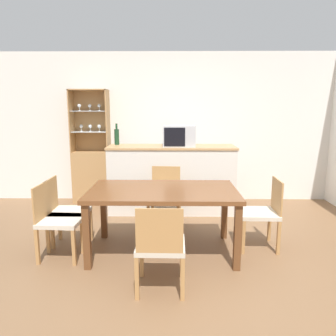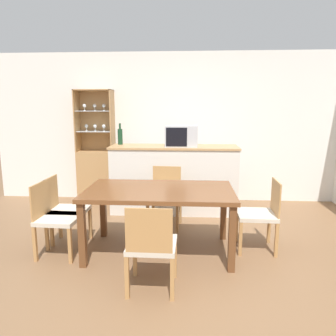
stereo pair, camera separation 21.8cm
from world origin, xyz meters
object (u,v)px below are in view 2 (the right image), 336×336
Objects in this scene: dining_chair_side_left_near at (55,218)px; microwave at (181,136)px; wine_bottle at (120,136)px; dining_chair_side_left_far at (65,210)px; display_cabinet at (97,167)px; dining_chair_side_right_far at (260,214)px; dining_chair_head_near at (152,246)px; dining_table at (160,196)px; dining_chair_head_far at (165,197)px.

microwave reaches higher than dining_chair_side_left_near.
dining_chair_side_left_far is at bearing -103.58° from wine_bottle.
dining_chair_side_right_far is at bearing -37.95° from display_cabinet.
wine_bottle is at bearing -36.57° from display_cabinet.
dining_chair_head_near is 1.69× the size of microwave.
dining_chair_side_left_far is (-1.15, 0.14, -0.23)m from dining_table.
microwave is 1.44× the size of wine_bottle.
display_cabinet is 3.09m from dining_chair_side_right_far.
microwave reaches higher than dining_table.
dining_chair_head_near is at bearing 62.70° from dining_chair_side_left_near.
display_cabinet is 2.19m from dining_chair_side_left_near.
dining_chair_side_left_far is 1.00× the size of dining_chair_side_right_far.
display_cabinet is 3.97× the size of microwave.
dining_chair_head_near is at bearing 94.30° from dining_chair_head_far.
display_cabinet is at bearing -175.65° from dining_chair_side_left_far.
dining_table is at bearing 99.81° from dining_chair_side_left_near.
display_cabinet is 0.86m from wine_bottle.
dining_chair_side_left_near is 2.44× the size of wine_bottle.
dining_table is 1.99× the size of dining_chair_side_right_far.
dining_table is at bearing 94.20° from dining_chair_head_far.
dining_chair_side_left_far is 1.33m from dining_chair_head_far.
dining_chair_head_near is at bearing -95.13° from microwave.
wine_bottle is (-0.98, 0.19, -0.02)m from microwave.
dining_table is 0.84m from dining_chair_head_far.
dining_chair_head_near is (-0.00, -0.80, -0.23)m from dining_table.
wine_bottle is (-0.78, 0.86, 0.75)m from dining_chair_head_far.
wine_bottle is (-0.78, 1.66, 0.52)m from dining_table.
dining_table is at bearing 98.61° from dining_chair_side_right_far.
dining_chair_head_near is 1.00× the size of dining_chair_head_far.
dining_chair_side_left_far is 1.00× the size of dining_chair_head_near.
dining_chair_head_far is at bearing 132.26° from dining_chair_side_left_near.
dining_chair_head_far is 1.69× the size of microwave.
dining_chair_side_left_near is at bearing -129.97° from microwave.
display_cabinet is at bearing 122.29° from dining_table.
dining_table is at bearing -97.90° from microwave.
wine_bottle reaches higher than dining_chair_side_left_far.
microwave is (0.20, 2.27, 0.77)m from dining_chair_head_near.
dining_chair_side_right_far is at bearing 154.32° from dining_chair_head_far.
wine_bottle is at bearing 166.41° from dining_chair_side_left_far.
dining_chair_side_left_near is 1.00× the size of dining_chair_head_far.
dining_chair_side_right_far is at bearing -54.63° from microwave.
dining_chair_head_far is (1.15, 0.66, 0.00)m from dining_chair_side_left_far.
dining_table is at bearing -57.71° from display_cabinet.
dining_chair_side_left_near is at bearing -101.50° from wine_bottle.
microwave is at bearing 82.10° from dining_table.
microwave is (0.20, 0.66, 0.77)m from dining_chair_head_far.
dining_chair_side_right_far is 1.49m from dining_chair_head_near.
dining_chair_head_near is at bearing -65.63° from display_cabinet.
display_cabinet is 1.80m from dining_chair_head_far.
dining_chair_head_near is 2.69m from wine_bottle.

